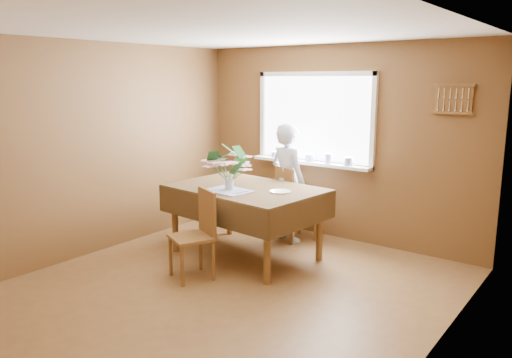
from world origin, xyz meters
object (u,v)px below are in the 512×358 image
Objects in this scene: dining_table at (245,196)px; flower_bouquet at (229,164)px; seated_woman at (288,183)px; chair_far at (291,201)px; chair_near at (198,230)px.

flower_bouquet is at bearing -101.90° from dining_table.
dining_table is at bearing 72.95° from flower_bouquet.
flower_bouquet reaches higher than dining_table.
dining_table is 1.19× the size of seated_woman.
dining_table is 0.85m from chair_far.
chair_near reaches higher than dining_table.
seated_woman is (0.07, 0.79, 0.03)m from dining_table.
flower_bouquet is (-0.06, 0.59, 0.61)m from chair_near.
dining_table is 0.82m from chair_near.
chair_near is at bearing 100.66° from seated_woman.
chair_near is 1.80× the size of flower_bouquet.
chair_far is 1.20m from flower_bouquet.
seated_woman reaches higher than chair_near.
chair_near is 0.61× the size of seated_woman.
flower_bouquet is at bearing 104.67° from chair_far.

